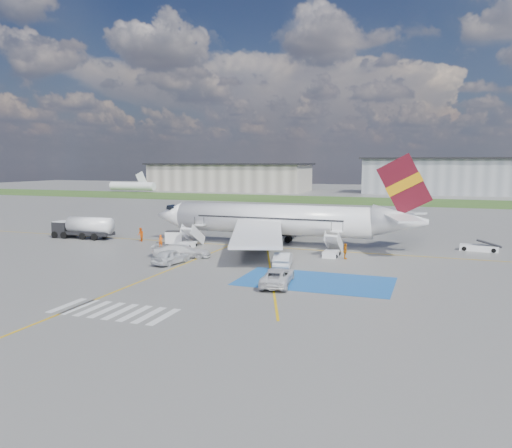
% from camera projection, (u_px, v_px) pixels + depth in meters
% --- Properties ---
extents(ground, '(400.00, 400.00, 0.00)m').
position_uv_depth(ground, '(231.00, 265.00, 52.69)').
color(ground, '#60605E').
rests_on(ground, ground).
extents(grass_strip, '(400.00, 30.00, 0.01)m').
position_uv_depth(grass_strip, '(360.00, 201.00, 141.38)').
color(grass_strip, '#2D4C1E').
rests_on(grass_strip, ground).
extents(taxiway_line_main, '(120.00, 0.20, 0.01)m').
position_uv_depth(taxiway_line_main, '(267.00, 247.00, 63.89)').
color(taxiway_line_main, gold).
rests_on(taxiway_line_main, ground).
extents(taxiway_line_cross, '(0.20, 60.00, 0.01)m').
position_uv_depth(taxiway_line_cross, '(137.00, 283.00, 45.04)').
color(taxiway_line_cross, gold).
rests_on(taxiway_line_cross, ground).
extents(taxiway_line_diag, '(20.71, 56.45, 0.01)m').
position_uv_depth(taxiway_line_diag, '(267.00, 247.00, 63.89)').
color(taxiway_line_diag, gold).
rests_on(taxiway_line_diag, ground).
extents(staging_box, '(14.00, 8.00, 0.01)m').
position_uv_depth(staging_box, '(315.00, 281.00, 45.59)').
color(staging_box, '#1B56A3').
rests_on(staging_box, ground).
extents(crosswalk, '(9.00, 4.00, 0.01)m').
position_uv_depth(crosswalk, '(114.00, 311.00, 36.49)').
color(crosswalk, silver).
rests_on(crosswalk, ground).
extents(terminal_west, '(60.00, 22.00, 10.00)m').
position_uv_depth(terminal_west, '(229.00, 178.00, 191.96)').
color(terminal_west, gray).
rests_on(terminal_west, ground).
extents(terminal_centre, '(48.00, 18.00, 12.00)m').
position_uv_depth(terminal_centre, '(436.00, 176.00, 171.26)').
color(terminal_centre, gray).
rests_on(terminal_centre, ground).
extents(airliner, '(36.81, 32.95, 11.92)m').
position_uv_depth(airliner, '(283.00, 220.00, 64.84)').
color(airliner, white).
rests_on(airliner, ground).
extents(airstairs_fwd, '(1.90, 5.20, 3.60)m').
position_uv_depth(airstairs_fwd, '(189.00, 242.00, 63.94)').
color(airstairs_fwd, white).
rests_on(airstairs_fwd, ground).
extents(airstairs_aft, '(1.90, 5.20, 3.60)m').
position_uv_depth(airstairs_aft, '(332.00, 251.00, 57.71)').
color(airstairs_aft, white).
rests_on(airstairs_aft, ground).
extents(fuel_tanker, '(9.20, 2.74, 3.12)m').
position_uv_depth(fuel_tanker, '(83.00, 229.00, 71.14)').
color(fuel_tanker, black).
rests_on(fuel_tanker, ground).
extents(gpu_cart, '(2.53, 1.99, 1.86)m').
position_uv_depth(gpu_cart, '(174.00, 238.00, 65.84)').
color(gpu_cart, white).
rests_on(gpu_cart, ground).
extents(belt_loader, '(4.82, 2.15, 1.41)m').
position_uv_depth(belt_loader, '(479.00, 248.00, 61.18)').
color(belt_loader, white).
rests_on(belt_loader, ground).
extents(car_silver_a, '(2.80, 5.00, 1.61)m').
position_uv_depth(car_silver_a, '(171.00, 257.00, 53.27)').
color(car_silver_a, silver).
rests_on(car_silver_a, ground).
extents(car_silver_b, '(2.59, 5.08, 1.60)m').
position_uv_depth(car_silver_b, '(283.00, 259.00, 51.80)').
color(car_silver_b, '#AEB1B5').
rests_on(car_silver_b, ground).
extents(van_white_a, '(3.17, 5.51, 1.95)m').
position_uv_depth(van_white_a, '(278.00, 273.00, 44.42)').
color(van_white_a, silver).
rests_on(van_white_a, ground).
extents(van_white_b, '(5.33, 3.37, 1.94)m').
position_uv_depth(van_white_b, '(182.00, 249.00, 57.06)').
color(van_white_b, silver).
rests_on(van_white_b, ground).
extents(crew_fwd, '(0.64, 0.48, 1.57)m').
position_uv_depth(crew_fwd, '(161.00, 241.00, 64.05)').
color(crew_fwd, '#F85D0D').
rests_on(crew_fwd, ground).
extents(crew_nose, '(1.19, 1.14, 1.93)m').
position_uv_depth(crew_nose, '(141.00, 235.00, 68.44)').
color(crew_nose, '#FF660D').
rests_on(crew_nose, ground).
extents(crew_aft, '(0.73, 1.13, 1.79)m').
position_uv_depth(crew_aft, '(345.00, 251.00, 56.03)').
color(crew_aft, orange).
rests_on(crew_aft, ground).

